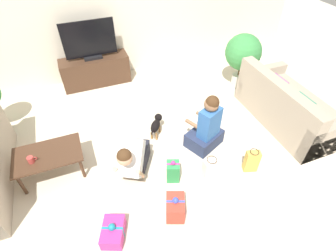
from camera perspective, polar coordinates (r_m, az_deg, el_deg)
ground_plane at (r=3.99m, az=-2.98°, el=-6.79°), size 16.00×16.00×0.00m
wall_back at (r=5.47m, az=-13.30°, el=23.07°), size 8.40×0.06×2.60m
sofa_right at (r=4.84m, az=24.59°, el=3.71°), size 0.94×1.83×0.83m
coffee_table at (r=3.88m, az=-24.67°, el=-6.01°), size 0.88×0.55×0.41m
tv_console at (r=5.58m, az=-15.44°, el=11.49°), size 1.32×0.42×0.57m
tv at (r=5.31m, az=-16.67°, el=17.10°), size 0.97×0.20×0.72m
potted_plant_corner_right at (r=5.33m, az=16.01°, el=14.94°), size 0.68×0.68×1.06m
person_kneeling at (r=3.57m, az=-7.71°, el=-6.80°), size 0.64×0.81×0.78m
person_sitting at (r=3.96m, az=8.43°, el=-0.42°), size 0.64×0.61×0.95m
dog at (r=4.21m, az=-2.59°, el=0.42°), size 0.30×0.38×0.31m
gift_box_a at (r=3.33m, az=1.59°, el=-17.29°), size 0.31×0.35×0.34m
gift_box_b at (r=3.30m, az=-11.86°, el=-21.59°), size 0.36×0.42×0.25m
gift_box_c at (r=3.62m, az=1.08°, el=-9.80°), size 0.22×0.22×0.36m
gift_bag_a at (r=3.70m, az=9.26°, el=-8.98°), size 0.22×0.14×0.34m
gift_bag_b at (r=3.88m, az=17.74°, el=-7.27°), size 0.21×0.16×0.38m
mug at (r=3.79m, az=-27.67°, el=-6.51°), size 0.12×0.08×0.09m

